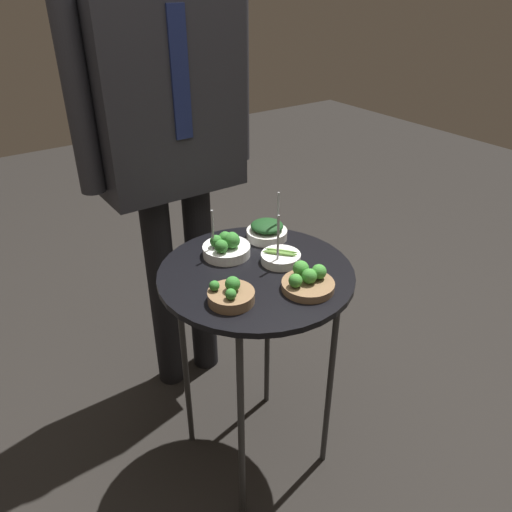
% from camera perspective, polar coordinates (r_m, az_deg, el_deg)
% --- Properties ---
extents(ground_plane, '(8.00, 8.00, 0.00)m').
position_cam_1_polar(ground_plane, '(1.95, 0.00, -21.12)').
color(ground_plane, black).
extents(serving_cart, '(0.57, 0.57, 0.76)m').
position_cam_1_polar(serving_cart, '(1.48, 0.00, -4.15)').
color(serving_cart, black).
rests_on(serving_cart, ground_plane).
extents(bowl_broccoli_mid_left, '(0.12, 0.12, 0.07)m').
position_cam_1_polar(bowl_broccoli_mid_left, '(1.30, -2.91, -4.43)').
color(bowl_broccoli_mid_left, brown).
rests_on(bowl_broccoli_mid_left, serving_cart).
extents(bowl_broccoli_near_rim, '(0.14, 0.14, 0.07)m').
position_cam_1_polar(bowl_broccoli_near_rim, '(1.36, 5.89, -2.86)').
color(bowl_broccoli_near_rim, brown).
rests_on(bowl_broccoli_near_rim, serving_cart).
extents(bowl_asparagus_back_left, '(0.12, 0.12, 0.17)m').
position_cam_1_polar(bowl_asparagus_back_left, '(1.48, 2.79, -0.12)').
color(bowl_asparagus_back_left, white).
rests_on(bowl_asparagus_back_left, serving_cart).
extents(bowl_broccoli_front_right, '(0.14, 0.14, 0.15)m').
position_cam_1_polar(bowl_broccoli_front_right, '(1.50, -3.40, 1.05)').
color(bowl_broccoli_front_right, white).
rests_on(bowl_broccoli_front_right, serving_cart).
extents(bowl_spinach_center, '(0.13, 0.13, 0.16)m').
position_cam_1_polar(bowl_spinach_center, '(1.60, 1.26, 2.91)').
color(bowl_spinach_center, silver).
rests_on(bowl_spinach_center, serving_cart).
extents(waiter_figure, '(0.63, 0.24, 1.72)m').
position_cam_1_polar(waiter_figure, '(1.72, -10.07, 15.12)').
color(waiter_figure, black).
rests_on(waiter_figure, ground_plane).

